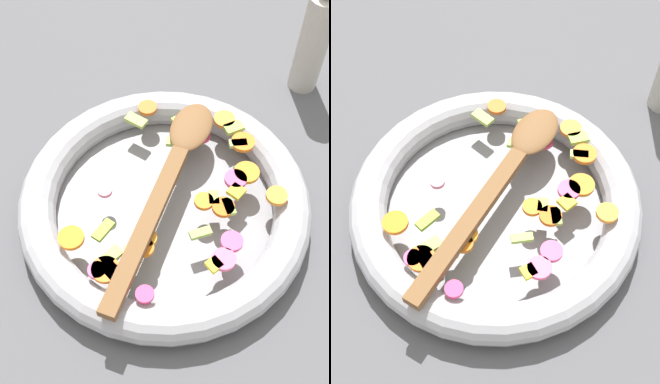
{
  "view_description": "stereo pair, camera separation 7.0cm",
  "coord_description": "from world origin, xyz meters",
  "views": [
    {
      "loc": [
        -0.26,
        0.29,
        0.63
      ],
      "look_at": [
        0.0,
        0.0,
        0.05
      ],
      "focal_mm": 50.0,
      "sensor_mm": 36.0,
      "label": 1
    },
    {
      "loc": [
        -0.31,
        0.24,
        0.63
      ],
      "look_at": [
        0.0,
        0.0,
        0.05
      ],
      "focal_mm": 50.0,
      "sensor_mm": 36.0,
      "label": 2
    }
  ],
  "objects": [
    {
      "name": "ground_plane",
      "position": [
        0.0,
        0.0,
        0.0
      ],
      "size": [
        4.0,
        4.0,
        0.0
      ],
      "primitive_type": "plane",
      "color": "#4C4C51"
    },
    {
      "name": "chopped_vegetables",
      "position": [
        -0.03,
        -0.01,
        0.05
      ],
      "size": [
        0.27,
        0.32,
        0.01
      ],
      "color": "orange",
      "rests_on": "skillet"
    },
    {
      "name": "wooden_spoon",
      "position": [
        0.01,
        -0.02,
        0.06
      ],
      "size": [
        0.16,
        0.33,
        0.01
      ],
      "color": "brown",
      "rests_on": "chopped_vegetables"
    },
    {
      "name": "skillet",
      "position": [
        0.0,
        0.0,
        0.02
      ],
      "size": [
        0.39,
        0.39,
        0.05
      ],
      "color": "slate",
      "rests_on": "ground_plane"
    }
  ]
}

